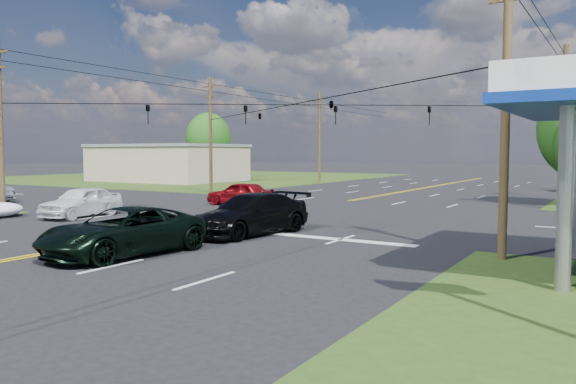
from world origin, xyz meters
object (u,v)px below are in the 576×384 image
Objects in this scene: pole_sw at (0,123)px; pole_se at (506,100)px; tree_far_l at (208,139)px; pole_left_far at (319,136)px; pole_ne at (563,125)px; pickup_white at (81,202)px; retail_nw at (168,164)px; pickup_dkgreen at (123,231)px; suv_black at (251,214)px; pole_nw at (211,133)px.

pole_sw and pole_se have the same top height.
pole_left_far is at bearing -11.89° from tree_far_l.
pole_left_far reaches higher than pole_ne.
tree_far_l is at bearing 113.86° from pickup_white.
retail_nw is 45.02m from pole_ne.
pole_left_far is (17.00, 6.00, 3.17)m from retail_nw.
pole_ne is (26.00, 18.00, 0.00)m from pole_sw.
pole_sw is 31.62m from pole_ne.
pickup_white is (24.20, -40.00, -4.40)m from tree_far_l.
suv_black is at bearing 87.76° from pickup_dkgreen.
pole_ne reaches higher than retail_nw.
pole_ne is at bearing 0.00° from pole_nw.
pickup_white is (5.20, -36.00, -4.38)m from pole_left_far.
pole_nw is (-26.00, 18.00, 0.00)m from pole_se.
tree_far_l is at bearing 114.86° from pole_sw.
pole_se is at bearing -35.79° from retail_nw.
pole_nw reaches higher than suv_black.
pole_sw reaches higher than pickup_dkgreen.
pole_sw and pole_nw have the same top height.
pole_ne reaches higher than suv_black.
pole_se reaches higher than pickup_dkgreen.
suv_black is (33.18, -30.50, -1.17)m from retail_nw.
pole_se is 1.00× the size of pole_nw.
pole_nw is at bearing 145.30° from pole_se.
pole_se is at bearing -10.07° from pickup_white.
pole_nw is at bearing 128.79° from pickup_dkgreen.
pole_sw is at bearing -65.14° from tree_far_l.
tree_far_l is at bearing 101.31° from retail_nw.
tree_far_l is (-19.00, 41.00, 0.28)m from pole_sw.
pole_ne is at bearing 31.95° from pickup_white.
pole_sw is 1.00× the size of pole_nw.
pole_left_far is at bearing 90.91° from pickup_white.
tree_far_l is at bearing 129.56° from pole_nw.
pickup_white is at bearing 10.88° from pole_sw.
pole_sw is 1.00× the size of pole_ne.
pole_se is 1.00× the size of pole_ne.
pole_left_far reaches higher than pickup_white.
pickup_dkgreen is (34.35, -46.49, -4.42)m from tree_far_l.
pole_nw reaches higher than retail_nw.
pole_ne is 50.54m from tree_far_l.
pickup_dkgreen is (15.35, -5.49, -4.14)m from pole_sw.
pole_nw is 19.00m from pole_left_far.
retail_nw is 35.48m from pole_sw.
tree_far_l is 46.96m from pickup_white.
pole_sw is at bearing 165.95° from pickup_dkgreen.
pole_nw is 24.18m from suv_black.
pole_ne is at bearing -16.82° from retail_nw.
tree_far_l is 57.97m from pickup_dkgreen.
pole_left_far is 45.39m from pickup_dkgreen.
pickup_white is (22.20, -30.00, -1.21)m from retail_nw.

